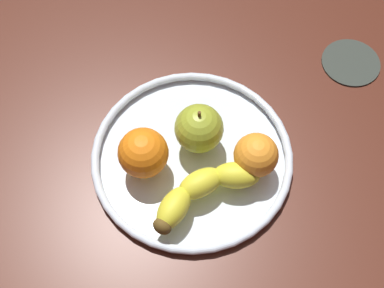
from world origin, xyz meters
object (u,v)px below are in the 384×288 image
fruit_bowl (192,157)px  apple (199,128)px  orange_front_left (256,155)px  ambient_coaster (351,62)px  banana (202,190)px  orange_front_right (143,153)px

fruit_bowl → apple: apple is taller
orange_front_left → ambient_coaster: (-23.34, -11.24, -4.62)cm
orange_front_left → banana: bearing=9.3°
ambient_coaster → orange_front_left: bearing=25.7°
fruit_bowl → banana: bearing=78.8°
orange_front_right → ambient_coaster: (-37.55, -5.09, -5.02)cm
orange_front_right → ambient_coaster: 38.22cm
banana → orange_front_right: orange_front_right is taller
fruit_bowl → ambient_coaster: bearing=-168.7°
fruit_bowl → orange_front_right: (6.82, -1.05, 4.41)cm
fruit_bowl → apple: (-1.76, -1.65, 4.39)cm
apple → orange_front_right: 8.60cm
apple → ambient_coaster: bearing=-171.2°
fruit_bowl → ambient_coaster: fruit_bowl is taller
banana → orange_front_right: size_ratio=2.47×
fruit_bowl → ambient_coaster: size_ratio=3.09×
orange_front_right → fruit_bowl: bearing=171.2°
fruit_bowl → banana: banana is taller
fruit_bowl → apple: 5.01cm
ambient_coaster → orange_front_right: bearing=7.7°
fruit_bowl → orange_front_right: 8.19cm
banana → ambient_coaster: banana is taller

